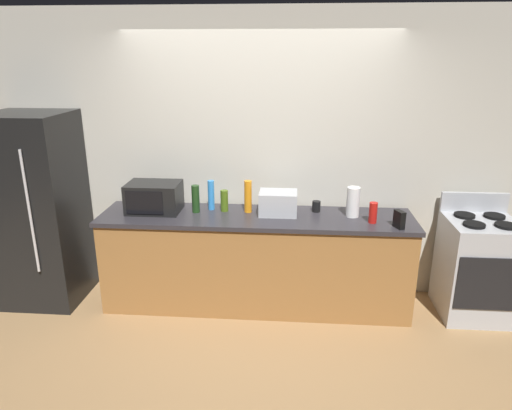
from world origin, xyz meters
TOP-DOWN VIEW (x-y plane):
  - ground_plane at (0.00, 0.00)m, footprint 8.00×8.00m
  - back_wall at (0.00, 0.81)m, footprint 6.40×0.10m
  - counter_run at (0.00, 0.40)m, footprint 2.84×0.64m
  - refrigerator at (-2.05, 0.40)m, footprint 0.72×0.73m
  - stove_range at (2.00, 0.40)m, footprint 0.60×0.61m
  - microwave at (-0.95, 0.45)m, footprint 0.48×0.35m
  - toaster_oven at (0.20, 0.46)m, footprint 0.34×0.26m
  - paper_towel_roll at (0.86, 0.45)m, footprint 0.12×0.12m
  - cordless_phone at (1.22, 0.19)m, footprint 0.09×0.12m
  - bottle_hot_sauce at (1.02, 0.30)m, footprint 0.07×0.07m
  - bottle_wine at (-0.56, 0.45)m, footprint 0.07×0.07m
  - bottle_olive_oil at (-0.30, 0.50)m, footprint 0.07×0.07m
  - bottle_dish_soap at (-0.08, 0.49)m, footprint 0.07×0.07m
  - bottle_spray_cleaner at (-0.43, 0.54)m, footprint 0.06×0.06m
  - mug_black at (0.55, 0.55)m, footprint 0.08×0.08m

SIDE VIEW (x-z plane):
  - ground_plane at x=0.00m, z-range 0.00..0.00m
  - counter_run at x=0.00m, z-range 0.00..0.90m
  - stove_range at x=2.00m, z-range -0.08..1.00m
  - refrigerator at x=-2.05m, z-range 0.00..1.80m
  - mug_black at x=0.55m, z-range 0.90..1.00m
  - cordless_phone at x=1.22m, z-range 0.90..1.05m
  - bottle_hot_sauce at x=1.02m, z-range 0.90..1.08m
  - bottle_olive_oil at x=-0.30m, z-range 0.90..1.10m
  - toaster_oven at x=0.20m, z-range 0.90..1.11m
  - bottle_wine at x=-0.56m, z-range 0.90..1.16m
  - microwave at x=-0.95m, z-range 0.90..1.17m
  - paper_towel_roll at x=0.86m, z-range 0.90..1.17m
  - bottle_spray_cleaner at x=-0.43m, z-range 0.90..1.18m
  - bottle_dish_soap at x=-0.08m, z-range 0.90..1.20m
  - back_wall at x=0.00m, z-range 0.00..2.70m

